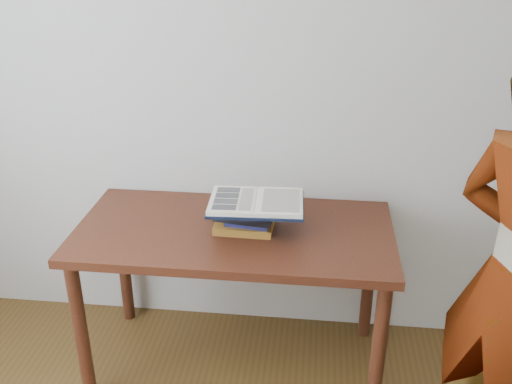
# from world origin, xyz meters

# --- Properties ---
(room_shell) EXTENTS (3.54, 3.54, 2.62)m
(room_shell) POSITION_xyz_m (-0.08, 0.01, 1.63)
(room_shell) COLOR beige
(room_shell) RESTS_ON ground
(desk) EXTENTS (1.39, 0.69, 0.74)m
(desk) POSITION_xyz_m (0.04, 1.38, 0.65)
(desk) COLOR #4B2212
(desk) RESTS_ON ground
(book_stack) EXTENTS (0.27, 0.20, 0.13)m
(book_stack) POSITION_xyz_m (0.09, 1.38, 0.80)
(book_stack) COLOR #9B6323
(book_stack) RESTS_ON desk
(open_book) EXTENTS (0.41, 0.30, 0.03)m
(open_book) POSITION_xyz_m (0.14, 1.36, 0.88)
(open_book) COLOR black
(open_book) RESTS_ON book_stack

